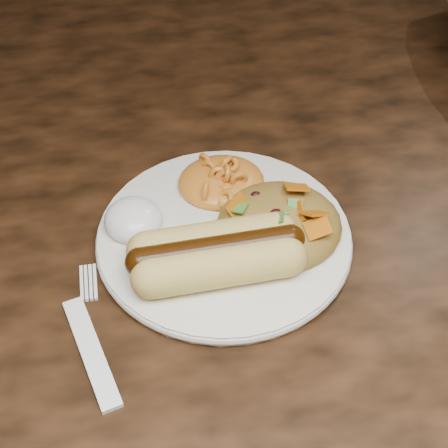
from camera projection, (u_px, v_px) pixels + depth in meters
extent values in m
cube|color=#472814|center=(219.00, 222.00, 0.61)|extent=(1.60, 0.90, 0.04)
cylinder|color=white|center=(224.00, 237.00, 0.56)|extent=(0.24, 0.24, 0.01)
cylinder|color=#F9E160|center=(220.00, 270.00, 0.51)|extent=(0.11, 0.03, 0.03)
cylinder|color=#F9E160|center=(213.00, 239.00, 0.53)|extent=(0.11, 0.03, 0.03)
cylinder|color=black|center=(216.00, 251.00, 0.52)|extent=(0.12, 0.03, 0.02)
ellipsoid|color=gold|center=(221.00, 173.00, 0.59)|extent=(0.08, 0.08, 0.03)
ellipsoid|color=white|center=(133.00, 214.00, 0.55)|extent=(0.05, 0.05, 0.03)
ellipsoid|color=#A94F22|center=(280.00, 220.00, 0.55)|extent=(0.10, 0.10, 0.04)
cube|color=white|center=(91.00, 352.00, 0.49)|extent=(0.05, 0.13, 0.00)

